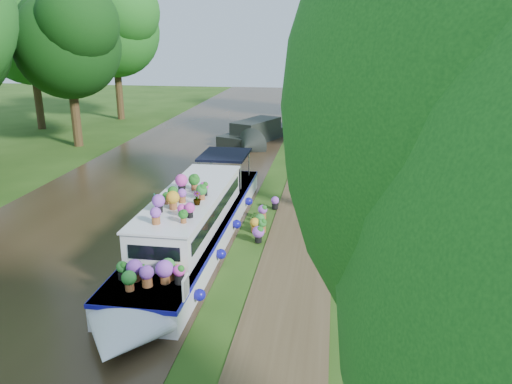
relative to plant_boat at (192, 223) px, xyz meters
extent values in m
plane|color=#214210|center=(2.25, -0.14, -0.85)|extent=(100.00, 100.00, 0.00)
cube|color=black|center=(-3.75, -0.14, -0.84)|extent=(10.00, 100.00, 0.02)
cube|color=#453620|center=(3.45, -0.14, -0.84)|extent=(2.20, 100.00, 0.03)
cube|color=silver|center=(0.00, 0.85, -0.46)|extent=(2.20, 12.00, 0.75)
cube|color=#100E87|center=(0.00, 0.85, -0.14)|extent=(2.24, 12.04, 0.12)
cube|color=silver|center=(0.00, 0.05, 0.44)|extent=(1.80, 7.00, 1.05)
cube|color=silver|center=(0.00, 0.05, 1.00)|extent=(1.90, 7.10, 0.06)
cube|color=black|center=(0.91, 0.05, 0.52)|extent=(0.03, 6.40, 0.38)
cube|color=black|center=(-0.91, 0.05, 0.52)|extent=(0.03, 6.40, 0.38)
cube|color=black|center=(0.00, 5.15, 1.07)|extent=(1.90, 2.40, 0.10)
cube|color=white|center=(1.15, -4.55, 0.22)|extent=(0.04, 0.45, 0.55)
imported|color=#175718|center=(-0.61, -1.45, 1.24)|extent=(0.18, 0.25, 0.43)
imported|color=#175718|center=(0.51, -1.05, 1.23)|extent=(0.31, 0.31, 0.41)
cylinder|color=#332411|center=(6.05, 2.86, 1.42)|extent=(0.56, 0.56, 4.55)
sphere|color=black|center=(6.05, 2.86, 5.38)|extent=(4.80, 4.80, 4.80)
sphere|color=black|center=(7.01, 2.14, 6.34)|extent=(3.60, 3.60, 3.60)
sphere|color=black|center=(5.21, 3.70, 6.10)|extent=(3.84, 3.84, 3.84)
cylinder|color=#332411|center=(6.75, 14.86, 1.07)|extent=(0.56, 0.56, 3.85)
sphere|color=#175718|center=(6.75, 14.86, 5.10)|extent=(6.00, 6.00, 6.00)
sphere|color=#175718|center=(7.95, 13.96, 6.30)|extent=(4.50, 4.50, 4.50)
sphere|color=#175718|center=(5.70, 15.91, 6.00)|extent=(4.80, 4.80, 4.80)
cylinder|color=#332411|center=(6.25, 25.86, 1.25)|extent=(0.56, 0.56, 4.20)
sphere|color=black|center=(6.25, 25.86, 5.66)|extent=(6.60, 6.60, 6.60)
sphere|color=black|center=(7.57, 24.87, 6.98)|extent=(4.95, 4.95, 4.95)
sphere|color=black|center=(5.09, 27.01, 6.65)|extent=(5.28, 5.28, 5.28)
cylinder|color=#332411|center=(-11.25, 13.86, 1.07)|extent=(0.56, 0.56, 3.85)
sphere|color=black|center=(-11.25, 13.86, 5.17)|extent=(6.20, 6.20, 6.20)
sphere|color=black|center=(-10.01, 12.93, 6.41)|extent=(4.65, 4.65, 4.65)
sphere|color=black|center=(-12.34, 14.94, 6.10)|extent=(4.96, 4.96, 4.96)
cylinder|color=#332411|center=(-12.75, 23.86, 1.33)|extent=(0.56, 0.56, 4.38)
sphere|color=#175718|center=(-12.75, 23.86, 5.97)|extent=(7.00, 7.00, 7.00)
sphere|color=#175718|center=(-11.35, 22.81, 7.37)|extent=(5.25, 5.25, 5.25)
sphere|color=#175718|center=(-13.98, 25.08, 7.02)|extent=(5.60, 5.60, 5.60)
cylinder|color=#332411|center=(-16.75, 18.86, 1.25)|extent=(0.56, 0.56, 4.20)
sphere|color=#175718|center=(-16.75, 18.86, 5.73)|extent=(6.80, 6.80, 6.80)
sphere|color=#175718|center=(-15.39, 17.84, 7.09)|extent=(5.10, 5.10, 5.10)
sphere|color=#175718|center=(-17.94, 20.05, 6.75)|extent=(5.44, 5.44, 5.44)
cube|color=black|center=(-0.50, 17.41, -0.51)|extent=(4.39, 6.71, 0.64)
cube|color=black|center=(-0.50, 16.88, 0.18)|extent=(2.95, 4.08, 0.75)
imported|color=#CE5571|center=(4.12, 20.44, 0.05)|extent=(0.71, 0.54, 1.74)
imported|color=black|center=(3.30, 23.54, -0.01)|extent=(0.95, 0.85, 1.62)
imported|color=#2C621D|center=(1.65, 2.69, -0.66)|extent=(0.39, 0.35, 0.39)
camera|label=1|loc=(4.39, -14.63, 5.93)|focal=35.00mm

